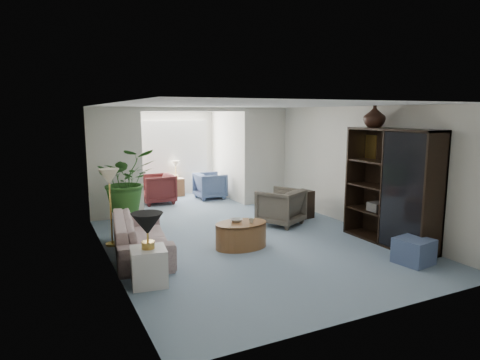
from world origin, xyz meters
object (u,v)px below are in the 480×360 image
sunroom_chair_blue (210,186)px  sunroom_table (176,187)px  ottoman (414,251)px  wingback_chair (281,207)px  coffee_bowl (236,220)px  plant_pot (128,218)px  sunroom_chair_maroon (157,189)px  entertainment_cabinet (391,187)px  table_lamp (147,224)px  coffee_cup (251,221)px  side_table_dark (300,204)px  floor_lamp (109,177)px  sofa (141,235)px  framed_picture (366,147)px  coffee_table (241,235)px  cabinet_urn (374,116)px  end_table (149,267)px

sunroom_chair_blue → sunroom_table: bearing=45.1°
ottoman → wingback_chair: bearing=102.9°
coffee_bowl → plant_pot: 2.70m
sunroom_chair_maroon → sunroom_table: size_ratio=1.68×
sunroom_chair_maroon → entertainment_cabinet: bearing=29.0°
table_lamp → coffee_cup: bearing=21.8°
wingback_chair → plant_pot: size_ratio=2.12×
table_lamp → coffee_bowl: 2.12m
side_table_dark → sunroom_chair_blue: sunroom_chair_blue is taller
floor_lamp → ottoman: (4.16, -3.05, -1.05)m
sofa → plant_pot: size_ratio=5.45×
framed_picture → coffee_table: framed_picture is taller
table_lamp → cabinet_urn: 4.64m
coffee_cup → coffee_bowl: bearing=135.0°
sofa → ottoman: 4.46m
coffee_bowl → sunroom_chair_blue: sunroom_chair_blue is taller
table_lamp → sunroom_chair_blue: bearing=59.9°
end_table → side_table_dark: bearing=29.1°
coffee_cup → side_table_dark: size_ratio=0.15×
sofa → wingback_chair: bearing=-71.5°
end_table → side_table_dark: side_table_dark is taller
framed_picture → coffee_table: 3.12m
floor_lamp → entertainment_cabinet: (4.56, -2.11, -0.20)m
end_table → plant_pot: (0.35, 3.25, -0.10)m
plant_pot → sunroom_chair_blue: size_ratio=0.51×
table_lamp → plant_pot: table_lamp is taller
table_lamp → ottoman: table_lamp is taller
cabinet_urn → sunroom_chair_blue: bearing=106.5°
sofa → ottoman: size_ratio=4.33×
end_table → side_table_dark: 4.59m
coffee_cup → wingback_chair: (1.29, 1.13, -0.11)m
entertainment_cabinet → cabinet_urn: cabinet_urn is taller
floor_lamp → plant_pot: (0.52, 1.21, -1.09)m
end_table → entertainment_cabinet: bearing=-0.9°
plant_pot → coffee_cup: bearing=-55.7°
coffee_table → sunroom_chair_maroon: 4.28m
coffee_table → sunroom_chair_blue: (1.12, 4.26, 0.13)m
sofa → sunroom_chair_blue: bearing=-28.3°
table_lamp → side_table_dark: (4.01, 2.23, -0.56)m
wingback_chair → side_table_dark: bearing=174.7°
floor_lamp → sunroom_chair_maroon: size_ratio=0.42×
coffee_cup → sunroom_chair_blue: sunroom_chair_blue is taller
sofa → coffee_cup: 1.91m
side_table_dark → ottoman: 3.24m
coffee_table → sunroom_chair_blue: 4.41m
side_table_dark → end_table: bearing=-150.9°
ottoman → sunroom_chair_blue: sunroom_chair_blue is taller
framed_picture → wingback_chair: bearing=140.5°
framed_picture → cabinet_urn: 0.77m
floor_lamp → sunroom_chair_maroon: floor_lamp is taller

